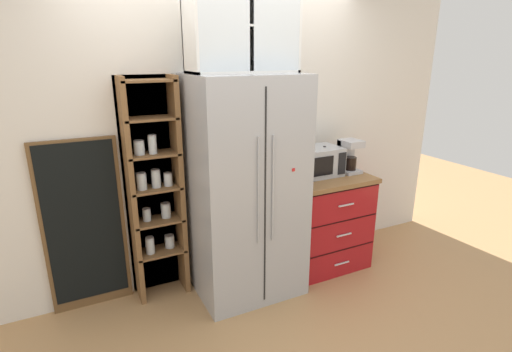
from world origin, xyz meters
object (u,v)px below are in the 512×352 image
Objects in this scene: mug_sage at (330,173)px; refrigerator at (245,188)px; microwave at (316,161)px; coffee_maker at (348,156)px; bottle_cobalt at (324,162)px; chalkboard_menu at (84,226)px; bottle_green at (326,164)px.

refrigerator is at bearing 178.92° from mug_sage.
coffee_maker reaches higher than microwave.
microwave is 0.34m from coffee_maker.
bottle_cobalt is at bearing 172.68° from coffee_maker.
mug_sage is 0.08× the size of chalkboard_menu.
refrigerator is 0.84m from mug_sage.
chalkboard_menu reaches higher than microwave.
microwave is 1.65× the size of bottle_cobalt.
bottle_green is 0.93× the size of bottle_cobalt.
microwave is at bearing 173.57° from bottle_cobalt.
chalkboard_menu reaches higher than mug_sage.
mug_sage is 2.11m from chalkboard_menu.
bottle_green is at bearing 3.01° from refrigerator.
chalkboard_menu is (-2.32, 0.27, -0.36)m from coffee_maker.
bottle_green is (-0.26, -0.01, -0.05)m from coffee_maker.
refrigerator reaches higher than bottle_cobalt.
refrigerator is 1.11m from coffee_maker.
mug_sage is 0.44× the size of bottle_cobalt.
coffee_maker is 0.22× the size of chalkboard_menu.
bottle_cobalt is at bearing 91.15° from mug_sage.
bottle_cobalt is at bearing -6.67° from chalkboard_menu.
chalkboard_menu is at bearing 172.27° from bottle_green.
refrigerator reaches higher than microwave.
refrigerator reaches higher than mug_sage.
refrigerator is 0.77m from microwave.
refrigerator is 6.85× the size of bottle_cobalt.
microwave is at bearing 127.70° from mug_sage.
chalkboard_menu is (-2.06, 0.24, -0.32)m from bottle_cobalt.
refrigerator reaches higher than chalkboard_menu.
coffee_maker is 0.29m from mug_sage.
coffee_maker is at bearing 2.61° from refrigerator.
refrigerator reaches higher than coffee_maker.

